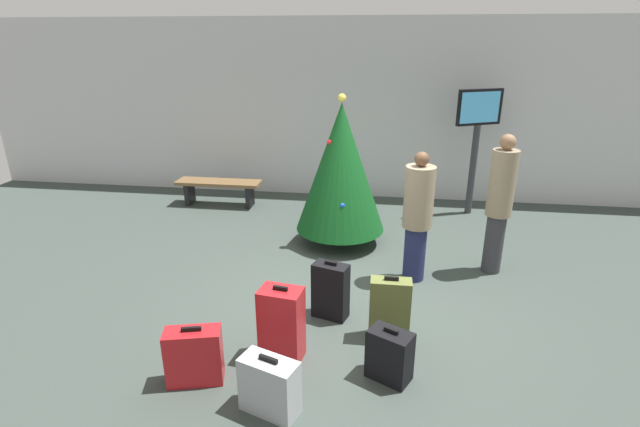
# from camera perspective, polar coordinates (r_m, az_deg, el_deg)

# --- Properties ---
(ground_plane) EXTENTS (16.00, 16.00, 0.00)m
(ground_plane) POSITION_cam_1_polar(r_m,az_deg,el_deg) (5.96, 3.05, -10.22)
(ground_plane) COLOR #38423D
(back_wall) EXTENTS (16.00, 0.20, 3.43)m
(back_wall) POSITION_cam_1_polar(r_m,az_deg,el_deg) (9.44, 5.63, 12.28)
(back_wall) COLOR silver
(back_wall) RESTS_ON ground_plane
(holiday_tree) EXTENTS (1.36, 1.36, 2.30)m
(holiday_tree) POSITION_cam_1_polar(r_m,az_deg,el_deg) (7.09, 2.54, 5.52)
(holiday_tree) COLOR #4C3319
(holiday_tree) RESTS_ON ground_plane
(flight_info_kiosk) EXTENTS (0.80, 0.46, 2.23)m
(flight_info_kiosk) POSITION_cam_1_polar(r_m,az_deg,el_deg) (8.78, 18.48, 9.68)
(flight_info_kiosk) COLOR #333338
(flight_info_kiosk) RESTS_ON ground_plane
(waiting_bench) EXTENTS (1.61, 0.44, 0.48)m
(waiting_bench) POSITION_cam_1_polar(r_m,az_deg,el_deg) (9.26, -12.12, 3.18)
(waiting_bench) COLOR brown
(waiting_bench) RESTS_ON ground_plane
(traveller_0) EXTENTS (0.40, 0.40, 1.91)m
(traveller_0) POSITION_cam_1_polar(r_m,az_deg,el_deg) (6.64, 20.88, 1.36)
(traveller_0) COLOR #333338
(traveller_0) RESTS_ON ground_plane
(traveller_1) EXTENTS (0.51, 0.51, 1.73)m
(traveller_1) POSITION_cam_1_polar(r_m,az_deg,el_deg) (6.17, 11.70, -0.18)
(traveller_1) COLOR #1E234C
(traveller_1) RESTS_ON ground_plane
(suitcase_0) EXTENTS (0.55, 0.35, 0.59)m
(suitcase_0) POSITION_cam_1_polar(r_m,az_deg,el_deg) (4.70, -14.97, -16.31)
(suitcase_0) COLOR #B2191E
(suitcase_0) RESTS_ON ground_plane
(suitcase_1) EXTENTS (0.55, 0.40, 0.55)m
(suitcase_1) POSITION_cam_1_polar(r_m,az_deg,el_deg) (4.29, -6.12, -20.03)
(suitcase_1) COLOR #9EA0A5
(suitcase_1) RESTS_ON ground_plane
(suitcase_2) EXTENTS (0.47, 0.40, 0.54)m
(suitcase_2) POSITION_cam_1_polar(r_m,az_deg,el_deg) (4.64, 8.41, -16.59)
(suitcase_2) COLOR black
(suitcase_2) RESTS_ON ground_plane
(suitcase_3) EXTENTS (0.44, 0.32, 0.70)m
(suitcase_3) POSITION_cam_1_polar(r_m,az_deg,el_deg) (5.45, 1.28, -9.31)
(suitcase_3) COLOR black
(suitcase_3) RESTS_ON ground_plane
(suitcase_4) EXTENTS (0.43, 0.19, 0.73)m
(suitcase_4) POSITION_cam_1_polar(r_m,az_deg,el_deg) (5.14, 8.42, -11.36)
(suitcase_4) COLOR #59602D
(suitcase_4) RESTS_ON ground_plane
(suitcase_5) EXTENTS (0.45, 0.34, 0.80)m
(suitcase_5) POSITION_cam_1_polar(r_m,az_deg,el_deg) (4.80, -4.67, -13.18)
(suitcase_5) COLOR #B2191E
(suitcase_5) RESTS_ON ground_plane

